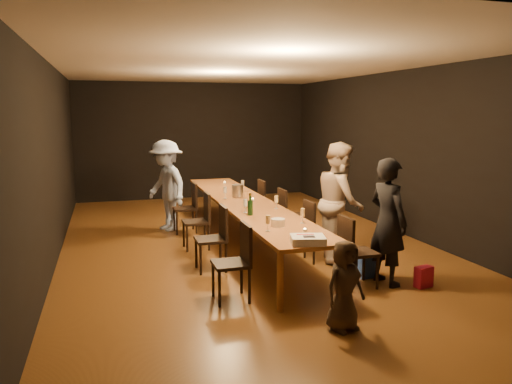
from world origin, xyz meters
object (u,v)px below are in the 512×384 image
object	(u,v)px
chair_left_0	(231,263)
woman_tan	(340,201)
chair_right_3	(271,203)
chair_left_3	(185,208)
woman_birthday	(388,222)
chair_left_1	(211,239)
chair_right_1	(321,230)
birthday_cake	(308,240)
chair_left_2	(196,221)
ice_bucket	(238,191)
table	(245,204)
man_blue	(166,185)
child	(344,285)
chair_right_0	(359,251)
chair_right_2	(292,215)
plate_stack	(278,223)
champagne_bottle	(250,204)

from	to	relation	value
chair_left_0	woman_tan	world-z (taller)	woman_tan
chair_right_3	chair_left_3	world-z (taller)	same
chair_right_3	woman_birthday	distance (m)	3.65
chair_left_1	chair_right_1	bearing A→B (deg)	-90.00
chair_left_3	birthday_cake	size ratio (longest dim) A/B	2.06
chair_left_1	woman_tan	bearing A→B (deg)	-90.60
chair_left_2	ice_bucket	size ratio (longest dim) A/B	4.18
table	chair_right_3	bearing A→B (deg)	54.69
ice_bucket	table	bearing A→B (deg)	-88.74
man_blue	child	distance (m)	5.18
chair_left_1	woman_tan	xyz separation A→B (m)	(2.00, -0.02, 0.44)
chair_right_3	chair_left_3	distance (m)	1.70
chair_right_1	chair_right_3	bearing A→B (deg)	180.00
chair_right_3	man_blue	distance (m)	2.06
woman_birthday	woman_tan	world-z (taller)	woman_tan
chair_left_1	man_blue	world-z (taller)	man_blue
chair_right_0	chair_left_0	world-z (taller)	same
chair_left_0	birthday_cake	bearing A→B (deg)	-117.97
birthday_cake	chair_left_2	bearing A→B (deg)	120.24
chair_left_1	man_blue	bearing A→B (deg)	6.38
chair_left_3	chair_right_3	bearing A→B (deg)	-90.00
chair_right_2	man_blue	bearing A→B (deg)	-126.56
table	woman_tan	world-z (taller)	woman_tan
woman_birthday	birthday_cake	bearing A→B (deg)	95.25
chair_right_1	woman_birthday	xyz separation A→B (m)	(0.40, -1.21, 0.37)
chair_right_2	child	bearing A→B (deg)	-12.33
woman_birthday	table	bearing A→B (deg)	14.87
chair_left_0	chair_right_2	bearing A→B (deg)	-35.31
table	chair_left_2	size ratio (longest dim) A/B	6.45
chair_left_3	plate_stack	bearing A→B (deg)	-166.21
chair_left_2	champagne_bottle	distance (m)	1.34
chair_right_0	woman_birthday	world-z (taller)	woman_birthday
woman_tan	champagne_bottle	world-z (taller)	woman_tan
woman_birthday	child	xyz separation A→B (m)	(-1.18, -1.12, -0.36)
chair_right_1	chair_right_2	size ratio (longest dim) A/B	1.00
chair_right_0	chair_right_2	bearing A→B (deg)	180.00
table	ice_bucket	xyz separation A→B (m)	(-0.01, 0.49, 0.16)
chair_left_0	champagne_bottle	size ratio (longest dim) A/B	2.82
woman_birthday	child	distance (m)	1.67
chair_right_2	plate_stack	world-z (taller)	chair_right_2
chair_left_0	ice_bucket	distance (m)	3.03
chair_right_3	birthday_cake	distance (m)	4.14
chair_right_3	chair_left_0	xyz separation A→B (m)	(-1.70, -3.60, 0.00)
chair_left_3	birthday_cake	xyz separation A→B (m)	(0.81, -4.03, 0.33)
chair_right_0	ice_bucket	bearing A→B (deg)	-163.41
chair_left_2	ice_bucket	world-z (taller)	ice_bucket
chair_left_0	chair_left_3	size ratio (longest dim) A/B	1.00
chair_left_0	chair_left_1	size ratio (longest dim) A/B	1.00
table	woman_tan	bearing A→B (deg)	-46.71
chair_right_0	chair_right_2	xyz separation A→B (m)	(0.00, 2.40, 0.00)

